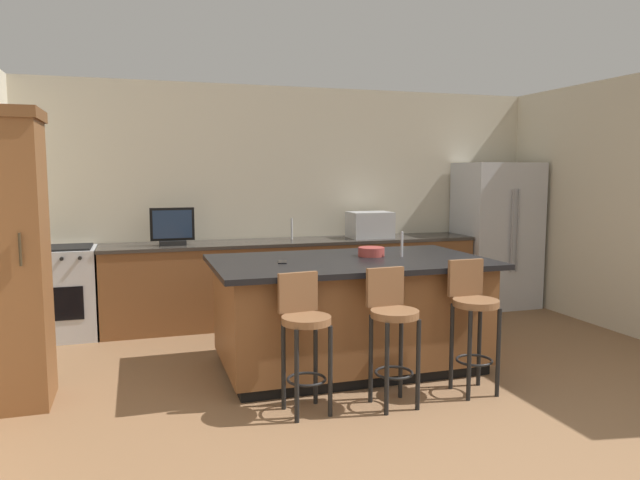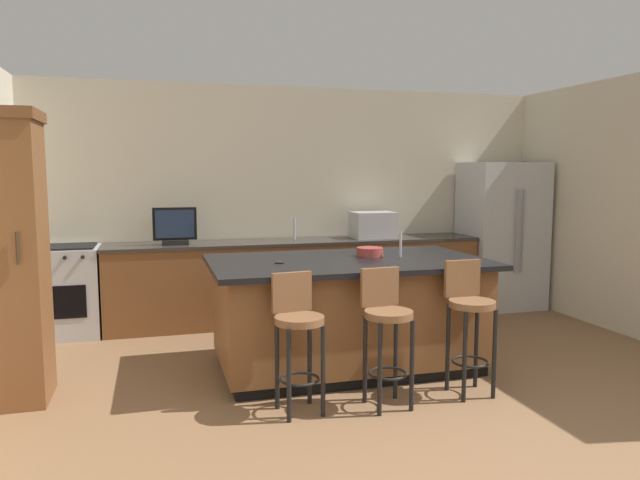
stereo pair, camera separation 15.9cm
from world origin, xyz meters
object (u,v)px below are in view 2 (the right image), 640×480
at_px(kitchen_island, 347,312).
at_px(microwave, 373,225).
at_px(range_oven, 62,291).
at_px(bar_stool_right, 469,315).
at_px(tv_monitor, 175,228).
at_px(fruit_bowl, 370,252).
at_px(bar_stool_left, 298,330).
at_px(refrigerator, 501,236).
at_px(cell_phone, 279,262).
at_px(bar_stool_center, 386,325).

distance_m(kitchen_island, microwave, 1.99).
height_order(range_oven, microwave, microwave).
xyz_separation_m(range_oven, bar_stool_right, (3.15, -2.51, 0.14)).
relative_size(tv_monitor, fruit_bowl, 1.94).
bearing_deg(bar_stool_left, microwave, 52.06).
height_order(microwave, bar_stool_left, microwave).
relative_size(microwave, fruit_bowl, 2.09).
bearing_deg(fruit_bowl, refrigerator, 33.63).
distance_m(tv_monitor, cell_phone, 1.82).
height_order(microwave, bar_stool_right, microwave).
xyz_separation_m(kitchen_island, range_oven, (-2.47, 1.69, -0.01)).
height_order(bar_stool_center, fruit_bowl, fruit_bowl).
relative_size(refrigerator, microwave, 3.69).
distance_m(bar_stool_left, fruit_bowl, 1.34).
distance_m(kitchen_island, range_oven, 2.99).
bearing_deg(tv_monitor, bar_stool_right, -50.47).
xyz_separation_m(refrigerator, microwave, (-1.66, 0.05, 0.17)).
relative_size(microwave, tv_monitor, 1.07).
bearing_deg(bar_stool_center, refrigerator, 40.82).
bearing_deg(kitchen_island, microwave, 62.70).
xyz_separation_m(bar_stool_right, cell_phone, (-1.27, 0.82, 0.33)).
bearing_deg(range_oven, cell_phone, -41.98).
height_order(range_oven, cell_phone, cell_phone).
bearing_deg(kitchen_island, cell_phone, -178.99).
distance_m(range_oven, bar_stool_right, 4.04).
bearing_deg(range_oven, microwave, 0.02).
relative_size(bar_stool_left, cell_phone, 6.40).
xyz_separation_m(range_oven, fruit_bowl, (2.72, -1.57, 0.51)).
bearing_deg(bar_stool_right, microwave, 84.72).
height_order(refrigerator, cell_phone, refrigerator).
bearing_deg(refrigerator, microwave, 178.38).
distance_m(refrigerator, bar_stool_center, 3.59).
xyz_separation_m(kitchen_island, bar_stool_left, (-0.63, -0.81, 0.10)).
bearing_deg(tv_monitor, bar_stool_left, -73.55).
height_order(microwave, tv_monitor, tv_monitor).
xyz_separation_m(kitchen_island, bar_stool_center, (-0.00, -0.88, 0.11)).
bearing_deg(bar_stool_center, bar_stool_left, 169.57).
relative_size(fruit_bowl, cell_phone, 1.53).
bearing_deg(bar_stool_center, tv_monitor, 114.09).
relative_size(range_oven, bar_stool_center, 0.95).
bearing_deg(microwave, tv_monitor, -178.66).
distance_m(tv_monitor, bar_stool_right, 3.23).
xyz_separation_m(microwave, bar_stool_left, (-1.50, -2.50, -0.48)).
bearing_deg(fruit_bowl, bar_stool_center, -103.88).
bearing_deg(cell_phone, bar_stool_right, -19.25).
distance_m(range_oven, cell_phone, 2.58).
bearing_deg(bar_stool_center, microwave, 67.17).
relative_size(tv_monitor, bar_stool_left, 0.47).
distance_m(refrigerator, fruit_bowl, 2.75).
distance_m(range_oven, bar_stool_left, 3.11).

